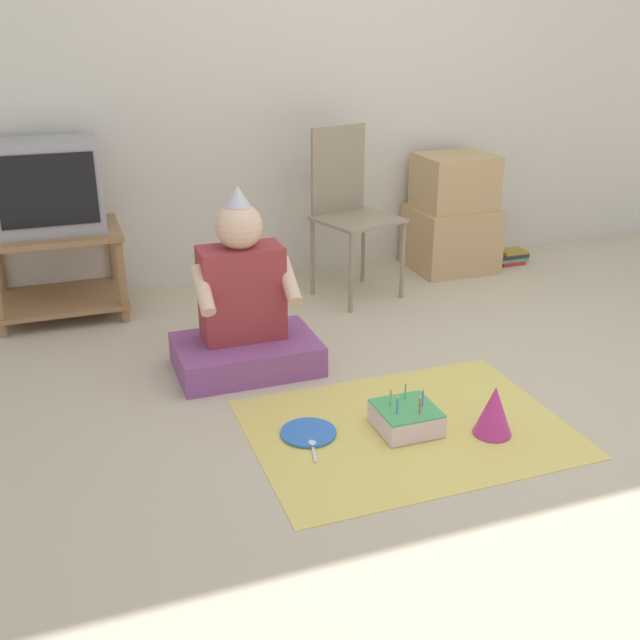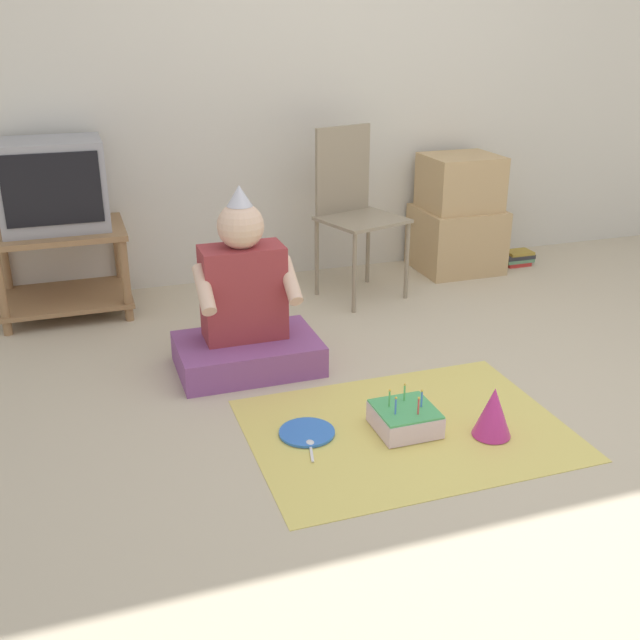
{
  "view_description": "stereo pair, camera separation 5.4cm",
  "coord_description": "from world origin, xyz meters",
  "px_view_note": "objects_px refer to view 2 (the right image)",
  "views": [
    {
      "loc": [
        -1.59,
        -2.2,
        1.5
      ],
      "look_at": [
        -0.64,
        0.45,
        0.35
      ],
      "focal_mm": 42.0,
      "sensor_mm": 36.0,
      "label": 1
    },
    {
      "loc": [
        -1.54,
        -2.21,
        1.5
      ],
      "look_at": [
        -0.64,
        0.45,
        0.35
      ],
      "focal_mm": 42.0,
      "sensor_mm": 36.0,
      "label": 2
    }
  ],
  "objects_px": {
    "birthday_cake": "(405,418)",
    "tv": "(52,185)",
    "book_pile": "(517,258)",
    "person_seated": "(245,314)",
    "cardboard_box_stack": "(458,217)",
    "paper_plate": "(307,432)",
    "folding_chair": "(353,202)",
    "party_hat_blue": "(493,412)"
  },
  "relations": [
    {
      "from": "party_hat_blue",
      "to": "person_seated",
      "type": "bearing_deg",
      "value": 129.31
    },
    {
      "from": "tv",
      "to": "cardboard_box_stack",
      "type": "height_order",
      "value": "tv"
    },
    {
      "from": "person_seated",
      "to": "folding_chair",
      "type": "bearing_deg",
      "value": 43.68
    },
    {
      "from": "person_seated",
      "to": "birthday_cake",
      "type": "height_order",
      "value": "person_seated"
    },
    {
      "from": "tv",
      "to": "person_seated",
      "type": "xyz_separation_m",
      "value": [
        0.76,
        -0.99,
        -0.43
      ]
    },
    {
      "from": "party_hat_blue",
      "to": "tv",
      "type": "bearing_deg",
      "value": 128.34
    },
    {
      "from": "cardboard_box_stack",
      "to": "book_pile",
      "type": "height_order",
      "value": "cardboard_box_stack"
    },
    {
      "from": "birthday_cake",
      "to": "tv",
      "type": "bearing_deg",
      "value": 124.49
    },
    {
      "from": "person_seated",
      "to": "party_hat_blue",
      "type": "bearing_deg",
      "value": -50.69
    },
    {
      "from": "book_pile",
      "to": "party_hat_blue",
      "type": "height_order",
      "value": "party_hat_blue"
    },
    {
      "from": "folding_chair",
      "to": "book_pile",
      "type": "xyz_separation_m",
      "value": [
        1.2,
        0.14,
        -0.49
      ]
    },
    {
      "from": "person_seated",
      "to": "paper_plate",
      "type": "relative_size",
      "value": 3.86
    },
    {
      "from": "folding_chair",
      "to": "cardboard_box_stack",
      "type": "xyz_separation_m",
      "value": [
        0.78,
        0.2,
        -0.2
      ]
    },
    {
      "from": "folding_chair",
      "to": "paper_plate",
      "type": "relative_size",
      "value": 4.34
    },
    {
      "from": "cardboard_box_stack",
      "to": "paper_plate",
      "type": "height_order",
      "value": "cardboard_box_stack"
    },
    {
      "from": "paper_plate",
      "to": "folding_chair",
      "type": "bearing_deg",
      "value": 62.95
    },
    {
      "from": "cardboard_box_stack",
      "to": "party_hat_blue",
      "type": "bearing_deg",
      "value": -114.33
    },
    {
      "from": "paper_plate",
      "to": "birthday_cake",
      "type": "bearing_deg",
      "value": -13.6
    },
    {
      "from": "tv",
      "to": "party_hat_blue",
      "type": "xyz_separation_m",
      "value": [
        1.5,
        -1.89,
        -0.59
      ]
    },
    {
      "from": "folding_chair",
      "to": "book_pile",
      "type": "height_order",
      "value": "folding_chair"
    },
    {
      "from": "birthday_cake",
      "to": "cardboard_box_stack",
      "type": "bearing_deg",
      "value": 56.5
    },
    {
      "from": "person_seated",
      "to": "paper_plate",
      "type": "xyz_separation_m",
      "value": [
        0.07,
        -0.67,
        -0.25
      ]
    },
    {
      "from": "tv",
      "to": "paper_plate",
      "type": "relative_size",
      "value": 2.42
    },
    {
      "from": "book_pile",
      "to": "cardboard_box_stack",
      "type": "bearing_deg",
      "value": 172.79
    },
    {
      "from": "book_pile",
      "to": "paper_plate",
      "type": "bearing_deg",
      "value": -140.7
    },
    {
      "from": "paper_plate",
      "to": "book_pile",
      "type": "bearing_deg",
      "value": 39.3
    },
    {
      "from": "party_hat_blue",
      "to": "birthday_cake",
      "type": "bearing_deg",
      "value": 153.92
    },
    {
      "from": "folding_chair",
      "to": "birthday_cake",
      "type": "relative_size",
      "value": 4.08
    },
    {
      "from": "tv",
      "to": "book_pile",
      "type": "xyz_separation_m",
      "value": [
        2.77,
        -0.07,
        -0.65
      ]
    },
    {
      "from": "tv",
      "to": "person_seated",
      "type": "relative_size",
      "value": 0.63
    },
    {
      "from": "party_hat_blue",
      "to": "folding_chair",
      "type": "bearing_deg",
      "value": 87.63
    },
    {
      "from": "birthday_cake",
      "to": "paper_plate",
      "type": "height_order",
      "value": "birthday_cake"
    },
    {
      "from": "person_seated",
      "to": "birthday_cake",
      "type": "xyz_separation_m",
      "value": [
        0.44,
        -0.76,
        -0.21
      ]
    },
    {
      "from": "birthday_cake",
      "to": "paper_plate",
      "type": "xyz_separation_m",
      "value": [
        -0.37,
        0.09,
        -0.04
      ]
    },
    {
      "from": "tv",
      "to": "person_seated",
      "type": "bearing_deg",
      "value": -52.56
    },
    {
      "from": "book_pile",
      "to": "paper_plate",
      "type": "relative_size",
      "value": 0.93
    },
    {
      "from": "tv",
      "to": "folding_chair",
      "type": "bearing_deg",
      "value": -7.89
    },
    {
      "from": "party_hat_blue",
      "to": "paper_plate",
      "type": "xyz_separation_m",
      "value": [
        -0.67,
        0.23,
        -0.09
      ]
    },
    {
      "from": "book_pile",
      "to": "party_hat_blue",
      "type": "distance_m",
      "value": 2.22
    },
    {
      "from": "folding_chair",
      "to": "paper_plate",
      "type": "height_order",
      "value": "folding_chair"
    },
    {
      "from": "folding_chair",
      "to": "party_hat_blue",
      "type": "height_order",
      "value": "folding_chair"
    },
    {
      "from": "folding_chair",
      "to": "paper_plate",
      "type": "distance_m",
      "value": 1.7
    }
  ]
}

